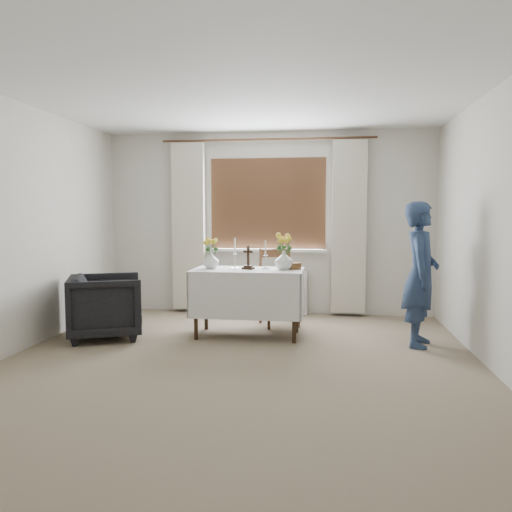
{
  "coord_description": "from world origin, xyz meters",
  "views": [
    {
      "loc": [
        0.77,
        -4.37,
        1.39
      ],
      "look_at": [
        0.05,
        0.93,
        0.93
      ],
      "focal_mm": 35.0,
      "sensor_mm": 36.0,
      "label": 1
    }
  ],
  "objects_px": {
    "wooden_cross": "(248,257)",
    "flower_vase_left": "(211,260)",
    "armchair": "(106,306)",
    "wooden_chair": "(279,287)",
    "altar_table": "(248,303)",
    "person": "(421,274)",
    "flower_vase_right": "(284,260)"
  },
  "relations": [
    {
      "from": "wooden_cross",
      "to": "flower_vase_left",
      "type": "bearing_deg",
      "value": -167.84
    },
    {
      "from": "armchair",
      "to": "flower_vase_left",
      "type": "height_order",
      "value": "flower_vase_left"
    },
    {
      "from": "wooden_cross",
      "to": "wooden_chair",
      "type": "bearing_deg",
      "value": 78.74
    },
    {
      "from": "altar_table",
      "to": "wooden_chair",
      "type": "xyz_separation_m",
      "value": [
        0.3,
        0.59,
        0.09
      ]
    },
    {
      "from": "flower_vase_left",
      "to": "person",
      "type": "bearing_deg",
      "value": -4.49
    },
    {
      "from": "altar_table",
      "to": "wooden_cross",
      "type": "bearing_deg",
      "value": -18.59
    },
    {
      "from": "wooden_cross",
      "to": "flower_vase_left",
      "type": "height_order",
      "value": "wooden_cross"
    },
    {
      "from": "altar_table",
      "to": "flower_vase_right",
      "type": "height_order",
      "value": "flower_vase_right"
    },
    {
      "from": "person",
      "to": "armchair",
      "type": "bearing_deg",
      "value": 105.44
    },
    {
      "from": "wooden_cross",
      "to": "flower_vase_left",
      "type": "distance_m",
      "value": 0.44
    },
    {
      "from": "wooden_chair",
      "to": "armchair",
      "type": "distance_m",
      "value": 2.06
    },
    {
      "from": "altar_table",
      "to": "person",
      "type": "xyz_separation_m",
      "value": [
        1.85,
        -0.16,
        0.37
      ]
    },
    {
      "from": "wooden_cross",
      "to": "flower_vase_right",
      "type": "xyz_separation_m",
      "value": [
        0.4,
        0.02,
        -0.03
      ]
    },
    {
      "from": "altar_table",
      "to": "wooden_chair",
      "type": "relative_size",
      "value": 1.31
    },
    {
      "from": "flower_vase_left",
      "to": "flower_vase_right",
      "type": "relative_size",
      "value": 0.9
    },
    {
      "from": "flower_vase_left",
      "to": "flower_vase_right",
      "type": "distance_m",
      "value": 0.83
    },
    {
      "from": "wooden_chair",
      "to": "flower_vase_left",
      "type": "height_order",
      "value": "flower_vase_left"
    },
    {
      "from": "person",
      "to": "wooden_chair",
      "type": "bearing_deg",
      "value": 77.48
    },
    {
      "from": "wooden_cross",
      "to": "person",
      "type": "bearing_deg",
      "value": 10.56
    },
    {
      "from": "armchair",
      "to": "wooden_cross",
      "type": "height_order",
      "value": "wooden_cross"
    },
    {
      "from": "wooden_chair",
      "to": "person",
      "type": "xyz_separation_m",
      "value": [
        1.55,
        -0.75,
        0.28
      ]
    },
    {
      "from": "wooden_chair",
      "to": "flower_vase_left",
      "type": "bearing_deg",
      "value": -164.84
    },
    {
      "from": "altar_table",
      "to": "wooden_chair",
      "type": "bearing_deg",
      "value": 62.75
    },
    {
      "from": "flower_vase_left",
      "to": "wooden_cross",
      "type": "bearing_deg",
      "value": -3.19
    },
    {
      "from": "armchair",
      "to": "person",
      "type": "distance_m",
      "value": 3.43
    },
    {
      "from": "altar_table",
      "to": "flower_vase_left",
      "type": "xyz_separation_m",
      "value": [
        -0.43,
        0.02,
        0.48
      ]
    },
    {
      "from": "person",
      "to": "flower_vase_left",
      "type": "height_order",
      "value": "person"
    },
    {
      "from": "altar_table",
      "to": "flower_vase_right",
      "type": "xyz_separation_m",
      "value": [
        0.41,
        0.02,
        0.49
      ]
    },
    {
      "from": "altar_table",
      "to": "flower_vase_right",
      "type": "bearing_deg",
      "value": 2.74
    },
    {
      "from": "flower_vase_right",
      "to": "armchair",
      "type": "bearing_deg",
      "value": -171.17
    },
    {
      "from": "person",
      "to": "flower_vase_left",
      "type": "bearing_deg",
      "value": 98.77
    },
    {
      "from": "armchair",
      "to": "flower_vase_right",
      "type": "height_order",
      "value": "flower_vase_right"
    }
  ]
}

